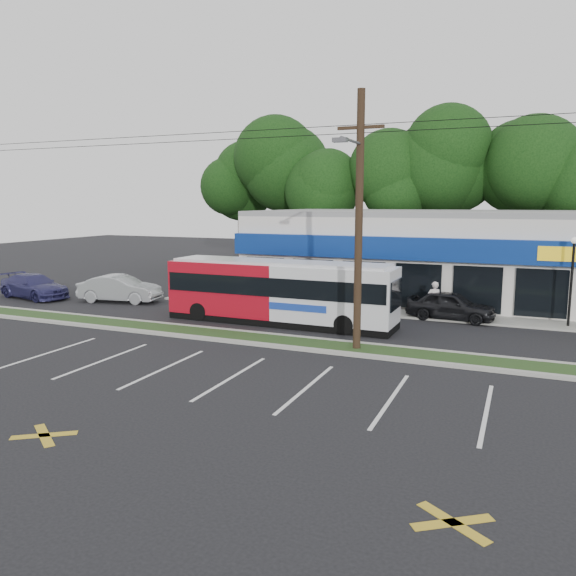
% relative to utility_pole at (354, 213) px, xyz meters
% --- Properties ---
extents(ground, '(120.00, 120.00, 0.00)m').
position_rel_utility_pole_xyz_m(ground, '(-2.83, -0.93, -5.41)').
color(ground, black).
rests_on(ground, ground).
extents(grass_strip, '(40.00, 1.60, 0.12)m').
position_rel_utility_pole_xyz_m(grass_strip, '(-2.83, 0.07, -5.35)').
color(grass_strip, '#253B18').
rests_on(grass_strip, ground).
extents(curb_south, '(40.00, 0.25, 0.14)m').
position_rel_utility_pole_xyz_m(curb_south, '(-2.83, -0.78, -5.34)').
color(curb_south, '#9E9E93').
rests_on(curb_south, ground).
extents(curb_north, '(40.00, 0.25, 0.14)m').
position_rel_utility_pole_xyz_m(curb_north, '(-2.83, 0.92, -5.34)').
color(curb_north, '#9E9E93').
rests_on(curb_north, ground).
extents(sidewalk, '(32.00, 2.20, 0.10)m').
position_rel_utility_pole_xyz_m(sidewalk, '(2.17, 8.07, -5.36)').
color(sidewalk, '#9E9E93').
rests_on(sidewalk, ground).
extents(strip_mall, '(25.00, 12.55, 5.30)m').
position_rel_utility_pole_xyz_m(strip_mall, '(2.67, 14.99, -2.76)').
color(strip_mall, silver).
rests_on(strip_mall, ground).
extents(utility_pole, '(50.00, 2.77, 10.00)m').
position_rel_utility_pole_xyz_m(utility_pole, '(0.00, 0.00, 0.00)').
color(utility_pole, black).
rests_on(utility_pole, ground).
extents(lamp_post, '(0.30, 0.30, 4.25)m').
position_rel_utility_pole_xyz_m(lamp_post, '(8.17, 7.87, -2.74)').
color(lamp_post, black).
rests_on(lamp_post, ground).
extents(tree_line, '(46.76, 6.76, 11.83)m').
position_rel_utility_pole_xyz_m(tree_line, '(1.17, 25.07, 3.00)').
color(tree_line, black).
rests_on(tree_line, ground).
extents(metrobus, '(11.35, 2.52, 3.05)m').
position_rel_utility_pole_xyz_m(metrobus, '(-4.70, 3.57, -3.80)').
color(metrobus, '#A50C1B').
rests_on(metrobus, ground).
extents(car_dark, '(4.47, 2.23, 1.46)m').
position_rel_utility_pole_xyz_m(car_dark, '(2.86, 7.57, -4.68)').
color(car_dark, black).
rests_on(car_dark, ground).
extents(car_silver, '(5.02, 2.51, 1.58)m').
position_rel_utility_pole_xyz_m(car_silver, '(-15.75, 5.27, -4.62)').
color(car_silver, '#969A9D').
rests_on(car_silver, ground).
extents(car_blue, '(5.36, 2.97, 1.47)m').
position_rel_utility_pole_xyz_m(car_blue, '(-21.49, 4.29, -4.68)').
color(car_blue, navy).
rests_on(car_blue, ground).
extents(pedestrian_a, '(0.82, 0.71, 1.90)m').
position_rel_utility_pole_xyz_m(pedestrian_a, '(2.03, 7.57, -4.46)').
color(pedestrian_a, silver).
rests_on(pedestrian_a, ground).
extents(pedestrian_b, '(1.14, 1.05, 1.87)m').
position_rel_utility_pole_xyz_m(pedestrian_b, '(-0.20, 6.41, -4.48)').
color(pedestrian_b, '#BCAFA9').
rests_on(pedestrian_b, ground).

